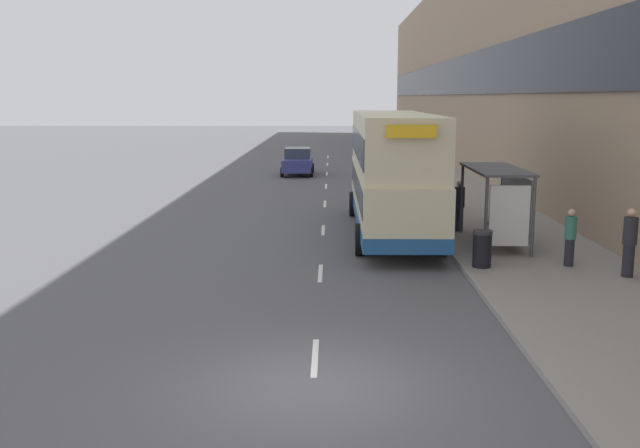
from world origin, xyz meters
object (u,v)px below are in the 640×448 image
object	(u,v)px
pedestrian_2	(459,205)
litter_bin	(482,249)
double_decker_bus_near	(392,171)
car_0	(298,161)
pedestrian_at_shelter	(570,237)
pedestrian_1	(630,242)
bus_shelter	(503,192)

from	to	relation	value
pedestrian_2	litter_bin	distance (m)	5.53
double_decker_bus_near	litter_bin	xyz separation A→B (m)	(2.08, -5.66, -1.62)
car_0	pedestrian_at_shelter	bearing A→B (deg)	109.41
pedestrian_at_shelter	pedestrian_2	bearing A→B (deg)	112.24
pedestrian_1	litter_bin	xyz separation A→B (m)	(-3.66, 1.05, -0.42)
double_decker_bus_near	pedestrian_2	bearing A→B (deg)	-3.60
double_decker_bus_near	litter_bin	distance (m)	6.24
pedestrian_1	car_0	bearing A→B (deg)	110.81
double_decker_bus_near	pedestrian_2	xyz separation A→B (m)	(2.39, -0.15, -1.22)
double_decker_bus_near	pedestrian_at_shelter	world-z (taller)	double_decker_bus_near
car_0	pedestrian_at_shelter	size ratio (longest dim) A/B	2.57
bus_shelter	car_0	distance (m)	23.76
double_decker_bus_near	car_0	bearing A→B (deg)	102.33
car_0	pedestrian_1	xyz separation A→B (m)	(10.05, -26.45, 0.24)
pedestrian_2	pedestrian_1	bearing A→B (deg)	-62.97
car_0	pedestrian_1	bearing A→B (deg)	110.81
bus_shelter	pedestrian_2	bearing A→B (deg)	109.23
litter_bin	car_0	bearing A→B (deg)	104.12
pedestrian_1	pedestrian_2	size ratio (longest dim) A/B	1.02
double_decker_bus_near	pedestrian_2	size ratio (longest dim) A/B	6.35
car_0	pedestrian_2	distance (m)	21.00
litter_bin	pedestrian_1	bearing A→B (deg)	-15.93
car_0	pedestrian_at_shelter	xyz separation A→B (m)	(8.89, -25.23, 0.14)
pedestrian_1	litter_bin	distance (m)	3.83
pedestrian_at_shelter	pedestrian_2	size ratio (longest dim) A/B	0.90
bus_shelter	double_decker_bus_near	size ratio (longest dim) A/B	0.36
double_decker_bus_near	car_0	xyz separation A→B (m)	(-4.31, 19.74, -1.45)
bus_shelter	pedestrian_1	world-z (taller)	bus_shelter
double_decker_bus_near	pedestrian_2	distance (m)	2.69
pedestrian_at_shelter	litter_bin	world-z (taller)	pedestrian_at_shelter
double_decker_bus_near	pedestrian_at_shelter	distance (m)	7.27
pedestrian_2	litter_bin	bearing A→B (deg)	-93.32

